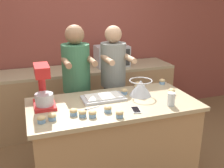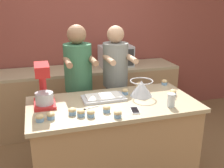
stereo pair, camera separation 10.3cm
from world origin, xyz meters
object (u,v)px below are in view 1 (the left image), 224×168
(cupcake_7, at_px, (172,91))
(cell_phone, at_px, (136,110))
(knife, at_px, (88,109))
(cupcake_2, at_px, (138,84))
(person_left, at_px, (77,91))
(cupcake_6, at_px, (120,114))
(person_right, at_px, (113,87))
(cupcake_0, at_px, (83,113))
(cupcake_5, at_px, (137,87))
(stand_mixer, at_px, (43,89))
(cupcake_11, at_px, (171,94))
(mixing_bowl, at_px, (141,87))
(drinking_glass, at_px, (171,99))
(baking_tray, at_px, (103,98))
(microwave_oven, at_px, (112,56))
(cupcake_8, at_px, (52,117))
(cupcake_10, at_px, (92,114))
(cupcake_3, at_px, (124,91))
(cupcake_12, at_px, (162,81))
(cupcake_4, at_px, (41,119))
(cupcake_9, at_px, (108,109))

(cupcake_7, bearing_deg, cell_phone, -153.62)
(knife, xyz_separation_m, cupcake_2, (0.70, 0.43, 0.03))
(person_left, height_order, cupcake_6, person_left)
(person_right, xyz_separation_m, cupcake_2, (0.20, -0.28, 0.11))
(cupcake_0, bearing_deg, cupcake_5, 32.77)
(stand_mixer, distance_m, knife, 0.46)
(knife, distance_m, cupcake_11, 0.90)
(person_left, relative_size, cell_phone, 10.62)
(mixing_bowl, bearing_deg, knife, -164.38)
(person_right, xyz_separation_m, drinking_glass, (0.27, -0.89, 0.14))
(baking_tray, relative_size, cupcake_0, 6.20)
(microwave_oven, bearing_deg, cupcake_8, -123.98)
(cupcake_5, relative_size, cupcake_10, 1.00)
(microwave_oven, bearing_deg, knife, -116.72)
(cupcake_3, relative_size, cupcake_7, 1.00)
(person_right, distance_m, cupcake_8, 1.19)
(mixing_bowl, bearing_deg, cupcake_0, -155.98)
(stand_mixer, relative_size, cupcake_10, 5.85)
(cupcake_3, height_order, cupcake_12, same)
(stand_mixer, bearing_deg, cupcake_8, -84.03)
(cupcake_0, height_order, cupcake_2, same)
(cupcake_2, relative_size, cupcake_4, 1.00)
(person_left, distance_m, cupcake_10, 0.90)
(stand_mixer, distance_m, cupcake_5, 1.05)
(cupcake_12, bearing_deg, knife, -157.09)
(cupcake_8, bearing_deg, baking_tray, 29.72)
(drinking_glass, bearing_deg, stand_mixer, 161.78)
(cupcake_0, relative_size, cupcake_5, 1.00)
(cupcake_6, bearing_deg, cupcake_10, 160.19)
(cupcake_6, xyz_separation_m, cupcake_8, (-0.56, 0.13, 0.00))
(person_right, bearing_deg, baking_tray, -119.27)
(cupcake_3, bearing_deg, microwave_oven, 76.86)
(cell_phone, bearing_deg, cupcake_12, 44.57)
(knife, distance_m, cupcake_4, 0.45)
(drinking_glass, relative_size, knife, 0.60)
(mixing_bowl, bearing_deg, cupcake_8, -163.06)
(stand_mixer, xyz_separation_m, cupcake_4, (-0.06, -0.34, -0.15))
(microwave_oven, xyz_separation_m, cell_phone, (-0.35, -1.68, -0.13))
(knife, bearing_deg, cell_phone, -22.48)
(cupcake_12, bearing_deg, cupcake_0, -152.66)
(cupcake_6, bearing_deg, knife, 131.03)
(cupcake_9, bearing_deg, baking_tray, 80.26)
(cupcake_4, relative_size, cupcake_8, 1.00)
(stand_mixer, height_order, cupcake_3, stand_mixer)
(person_right, relative_size, cupcake_8, 23.11)
(microwave_oven, bearing_deg, drinking_glass, -89.39)
(microwave_oven, bearing_deg, person_left, -131.94)
(cupcake_11, bearing_deg, mixing_bowl, 153.16)
(person_right, xyz_separation_m, stand_mixer, (-0.87, -0.51, 0.26))
(cupcake_7, height_order, cupcake_10, same)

